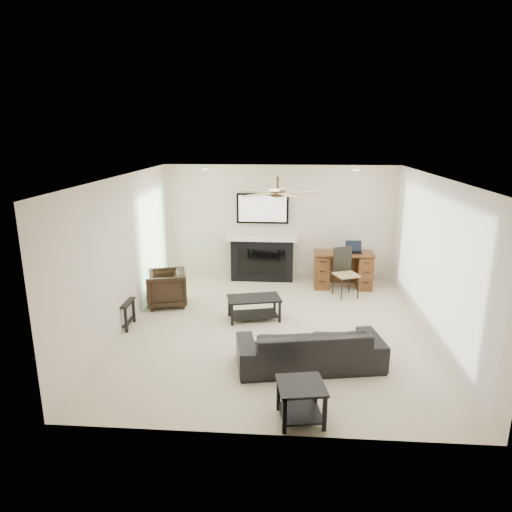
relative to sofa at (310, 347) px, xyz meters
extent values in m
plane|color=beige|center=(-0.51, 1.20, -0.29)|extent=(5.50, 5.50, 0.00)
cube|color=white|center=(-0.51, 1.20, 2.21)|extent=(5.00, 5.50, 0.04)
cube|color=beige|center=(-0.51, 3.95, 0.96)|extent=(5.00, 0.04, 2.50)
cube|color=beige|center=(-0.51, -1.55, 0.96)|extent=(5.00, 0.04, 2.50)
cube|color=beige|center=(-3.01, 1.20, 0.96)|extent=(0.04, 5.50, 2.50)
cube|color=beige|center=(1.99, 1.20, 0.96)|extent=(0.04, 5.50, 2.50)
cube|color=white|center=(1.94, 1.30, 0.94)|extent=(0.04, 5.10, 2.40)
cube|color=#93BC89|center=(-2.97, 2.75, 0.76)|extent=(0.04, 1.80, 2.10)
cylinder|color=#382619|center=(-0.51, 1.30, 1.96)|extent=(1.40, 1.40, 0.30)
imported|color=black|center=(0.00, 0.00, 0.00)|extent=(2.11, 1.12, 0.59)
imported|color=black|center=(-2.60, 2.15, 0.04)|extent=(0.90, 0.89, 0.67)
cube|color=black|center=(-0.90, 1.60, -0.09)|extent=(0.99, 0.70, 0.40)
cube|color=black|center=(-0.15, -1.25, -0.07)|extent=(0.60, 0.60, 0.45)
cube|color=black|center=(-3.15, 1.10, -0.07)|extent=(0.52, 0.52, 0.45)
cube|color=black|center=(-0.89, 3.78, 0.66)|extent=(1.52, 0.34, 1.91)
cube|color=#422610|center=(0.82, 3.43, 0.09)|extent=(1.22, 0.56, 0.76)
cube|color=black|center=(0.82, 2.88, 0.19)|extent=(0.55, 0.56, 0.97)
cube|color=black|center=(1.02, 3.41, 0.58)|extent=(0.33, 0.24, 0.23)
camera|label=1|loc=(-0.32, -5.79, 2.86)|focal=32.00mm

